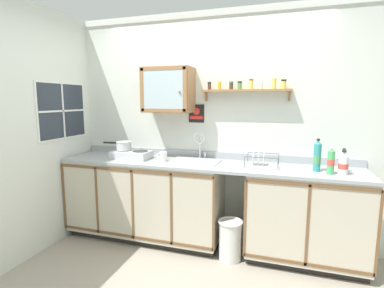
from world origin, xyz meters
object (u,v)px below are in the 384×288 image
(bottle_water_clear_1, at_px, (343,162))
(saucepan, at_px, (124,145))
(warning_sign, at_px, (196,114))
(trash_bin, at_px, (230,239))
(bottle_detergent_teal_2, at_px, (317,157))
(mug, at_px, (163,157))
(wall_cabinet, at_px, (168,90))
(sink, at_px, (195,163))
(dish_rack, at_px, (261,163))
(hot_plate_stove, at_px, (131,155))
(bottle_soda_green_3, at_px, (331,161))
(bottle_opaque_white_0, at_px, (343,164))

(bottle_water_clear_1, bearing_deg, saucepan, 179.82)
(warning_sign, bearing_deg, trash_bin, -43.59)
(bottle_detergent_teal_2, distance_m, mug, 1.58)
(warning_sign, bearing_deg, wall_cabinet, -153.34)
(sink, xyz_separation_m, dish_rack, (0.71, -0.00, 0.05))
(hot_plate_stove, relative_size, bottle_soda_green_3, 1.70)
(dish_rack, distance_m, trash_bin, 0.84)
(bottle_opaque_white_0, relative_size, bottle_water_clear_1, 0.99)
(wall_cabinet, bearing_deg, mug, -87.24)
(bottle_water_clear_1, height_order, bottle_soda_green_3, bottle_soda_green_3)
(saucepan, distance_m, warning_sign, 0.94)
(bottle_opaque_white_0, height_order, trash_bin, bottle_opaque_white_0)
(saucepan, xyz_separation_m, trash_bin, (1.32, -0.22, -0.88))
(bottle_opaque_white_0, height_order, dish_rack, bottle_opaque_white_0)
(mug, bearing_deg, bottle_detergent_teal_2, 1.25)
(saucepan, height_order, bottle_opaque_white_0, bottle_opaque_white_0)
(sink, height_order, warning_sign, warning_sign)
(hot_plate_stove, bearing_deg, bottle_soda_green_3, -2.72)
(saucepan, relative_size, warning_sign, 1.69)
(dish_rack, bearing_deg, saucepan, -179.40)
(sink, bearing_deg, trash_bin, -27.85)
(bottle_opaque_white_0, bearing_deg, mug, 178.83)
(hot_plate_stove, relative_size, bottle_detergent_teal_2, 1.41)
(sink, relative_size, warning_sign, 2.56)
(bottle_water_clear_1, bearing_deg, dish_rack, 178.20)
(warning_sign, bearing_deg, bottle_water_clear_1, -10.20)
(wall_cabinet, bearing_deg, dish_rack, -5.61)
(bottle_opaque_white_0, distance_m, bottle_detergent_teal_2, 0.23)
(mug, bearing_deg, bottle_soda_green_3, -1.66)
(bottle_detergent_teal_2, xyz_separation_m, dish_rack, (-0.52, 0.05, -0.11))
(sink, distance_m, bottle_water_clear_1, 1.47)
(bottle_water_clear_1, distance_m, mug, 1.81)
(mug, relative_size, warning_sign, 0.57)
(wall_cabinet, height_order, trash_bin, wall_cabinet)
(bottle_detergent_teal_2, bearing_deg, hot_plate_stove, 179.51)
(mug, xyz_separation_m, wall_cabinet, (-0.01, 0.19, 0.73))
(saucepan, relative_size, wall_cabinet, 0.63)
(saucepan, height_order, warning_sign, warning_sign)
(bottle_soda_green_3, bearing_deg, bottle_detergent_teal_2, 142.81)
(bottle_opaque_white_0, xyz_separation_m, dish_rack, (-0.74, 0.12, -0.07))
(bottle_water_clear_1, relative_size, mug, 1.91)
(sink, distance_m, wall_cabinet, 0.88)
(sink, bearing_deg, bottle_detergent_teal_2, -2.63)
(saucepan, xyz_separation_m, mug, (0.53, -0.07, -0.09))
(hot_plate_stove, height_order, saucepan, saucepan)
(hot_plate_stove, bearing_deg, wall_cabinet, 18.70)
(dish_rack, bearing_deg, sink, 179.66)
(saucepan, height_order, bottle_soda_green_3, bottle_soda_green_3)
(hot_plate_stove, height_order, dish_rack, dish_rack)
(hot_plate_stove, relative_size, wall_cabinet, 0.79)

